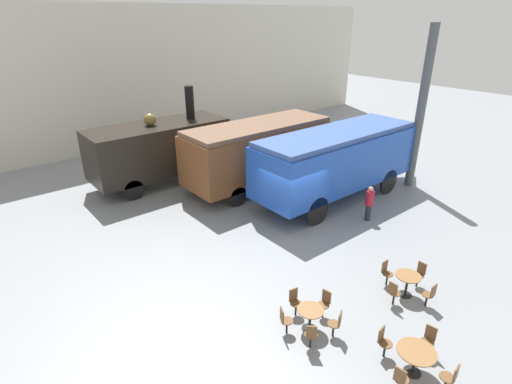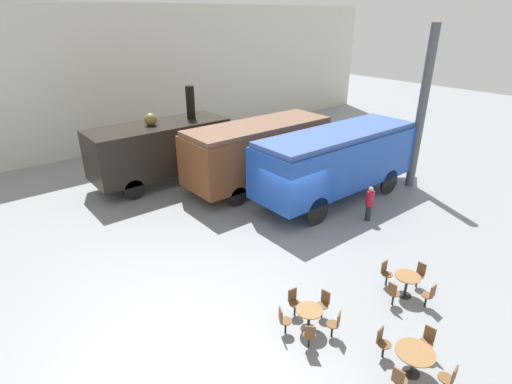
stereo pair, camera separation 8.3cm
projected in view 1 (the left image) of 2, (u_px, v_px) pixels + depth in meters
ground_plane at (293, 226)px, 17.13m from camera, size 80.00×80.00×0.00m
backdrop_wall at (133, 78)px, 26.05m from camera, size 44.00×0.15×9.00m
steam_locomotive at (160, 147)px, 20.96m from camera, size 7.23×2.70×4.89m
passenger_coach_wooden at (258, 150)px, 20.49m from camera, size 7.89×2.86×3.32m
streamlined_locomotive at (346, 156)px, 19.28m from camera, size 10.61×2.79×3.41m
cafe_table_near at (416, 355)px, 9.89m from camera, size 0.96×0.96×0.72m
cafe_table_mid at (310, 314)px, 11.31m from camera, size 0.77×0.77×0.71m
cafe_table_far at (408, 280)px, 12.69m from camera, size 0.80×0.80×0.76m
cafe_chair_0 at (400, 378)px, 9.35m from camera, size 0.37×0.36×0.87m
cafe_chair_1 at (451, 377)px, 9.39m from camera, size 0.36×0.37×0.87m
cafe_chair_2 at (429, 339)px, 10.49m from camera, size 0.37×0.36×0.87m
cafe_chair_3 at (383, 340)px, 10.45m from camera, size 0.36×0.37×0.87m
cafe_chair_4 at (337, 323)px, 11.04m from camera, size 0.39×0.40×0.87m
cafe_chair_5 at (325, 302)px, 11.83m from camera, size 0.37×0.36×0.87m
cafe_chair_6 at (295, 300)px, 11.91m from camera, size 0.36×0.37×0.87m
cafe_chair_7 at (285, 319)px, 11.17m from camera, size 0.40×0.39×0.87m
cafe_chair_8 at (311, 335)px, 10.63m from camera, size 0.40×0.40×0.87m
cafe_chair_9 at (394, 292)px, 12.27m from camera, size 0.36×0.36×0.87m
cafe_chair_10 at (430, 294)px, 12.18m from camera, size 0.36×0.36×0.87m
cafe_chair_11 at (420, 273)px, 13.17m from camera, size 0.36×0.36×0.87m
cafe_chair_12 at (386, 271)px, 13.26m from camera, size 0.36×0.36×0.87m
visitor_person at (369, 202)px, 17.30m from camera, size 0.34×0.34×1.60m
support_pillar at (421, 110)px, 19.69m from camera, size 0.44×0.44×8.00m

